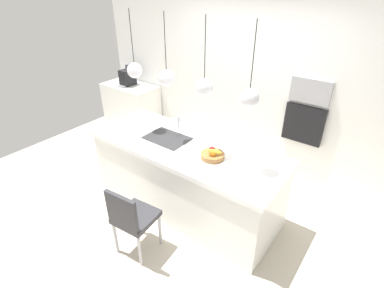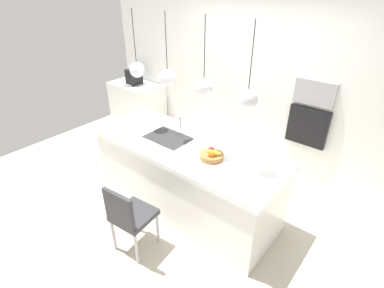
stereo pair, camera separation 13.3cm
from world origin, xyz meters
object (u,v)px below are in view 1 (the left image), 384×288
object	(u,v)px
fruit_bowl	(213,155)
oven	(304,124)
coffee_machine	(128,77)
microwave	(311,91)
chair_near	(132,217)

from	to	relation	value
fruit_bowl	oven	world-z (taller)	oven
coffee_machine	microwave	size ratio (longest dim) A/B	0.70
chair_near	fruit_bowl	bearing A→B (deg)	65.93
fruit_bowl	coffee_machine	distance (m)	3.14
fruit_bowl	coffee_machine	bearing A→B (deg)	154.97
coffee_machine	oven	size ratio (longest dim) A/B	0.68
coffee_machine	oven	xyz separation A→B (m)	(3.35, 0.30, -0.16)
coffee_machine	microwave	distance (m)	3.38
microwave	chair_near	bearing A→B (deg)	-109.62
coffee_machine	chair_near	xyz separation A→B (m)	(2.44, -2.24, -0.54)
coffee_machine	microwave	bearing A→B (deg)	5.07
oven	chair_near	xyz separation A→B (m)	(-0.90, -2.53, -0.38)
microwave	oven	world-z (taller)	microwave
coffee_machine	oven	world-z (taller)	coffee_machine
fruit_bowl	chair_near	bearing A→B (deg)	-114.07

